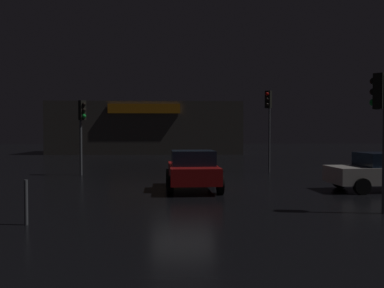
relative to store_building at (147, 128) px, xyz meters
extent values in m
plane|color=black|center=(3.36, -27.67, -2.67)|extent=(120.00, 120.00, 0.00)
cube|color=#4C4742|center=(0.00, 0.01, 0.00)|extent=(19.63, 8.05, 5.32)
cube|color=orange|center=(0.00, -4.17, 1.89)|extent=(7.06, 0.24, 0.94)
cylinder|color=#595B60|center=(-1.91, -22.58, -0.71)|extent=(0.13, 0.13, 3.92)
cube|color=black|center=(-1.79, -22.69, 0.74)|extent=(0.41, 0.41, 1.02)
sphere|color=black|center=(-1.68, -22.80, 1.05)|extent=(0.20, 0.20, 0.20)
sphere|color=black|center=(-1.68, -22.80, 0.74)|extent=(0.20, 0.20, 0.20)
sphere|color=#19D13F|center=(-1.68, -22.80, 0.43)|extent=(0.20, 0.20, 0.20)
cube|color=black|center=(8.77, -32.94, 0.75)|extent=(0.41, 0.41, 1.00)
sphere|color=black|center=(8.66, -32.83, 1.05)|extent=(0.20, 0.20, 0.20)
sphere|color=black|center=(8.66, -32.83, 0.75)|extent=(0.20, 0.20, 0.20)
sphere|color=#19D13F|center=(8.66, -32.83, 0.45)|extent=(0.20, 0.20, 0.20)
cylinder|color=#595B60|center=(8.38, -21.35, -0.37)|extent=(0.10, 0.10, 4.58)
cube|color=black|center=(8.28, -21.47, 1.43)|extent=(0.41, 0.40, 0.98)
sphere|color=red|center=(8.18, -21.60, 1.72)|extent=(0.20, 0.20, 0.20)
sphere|color=black|center=(8.18, -21.60, 1.43)|extent=(0.20, 0.20, 0.20)
sphere|color=black|center=(8.18, -21.60, 1.14)|extent=(0.20, 0.20, 0.20)
cylinder|color=black|center=(9.84, -29.69, -2.36)|extent=(0.62, 0.25, 0.61)
cylinder|color=black|center=(9.75, -27.92, -2.36)|extent=(0.62, 0.25, 0.61)
cube|color=#A51414|center=(3.74, -28.16, -1.99)|extent=(1.97, 3.92, 0.63)
cube|color=black|center=(3.74, -28.36, -1.40)|extent=(1.70, 1.67, 0.57)
cylinder|color=black|center=(2.78, -26.92, -2.31)|extent=(0.25, 0.72, 0.71)
cylinder|color=black|center=(4.60, -26.85, -2.31)|extent=(0.25, 0.72, 0.71)
cylinder|color=black|center=(2.87, -29.46, -2.31)|extent=(0.25, 0.72, 0.71)
cylinder|color=black|center=(4.70, -29.39, -2.31)|extent=(0.25, 0.72, 0.71)
cylinder|color=#595B60|center=(-0.60, -34.07, -2.11)|extent=(0.09, 0.09, 1.11)
camera|label=1|loc=(3.06, -44.11, -0.38)|focal=38.01mm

